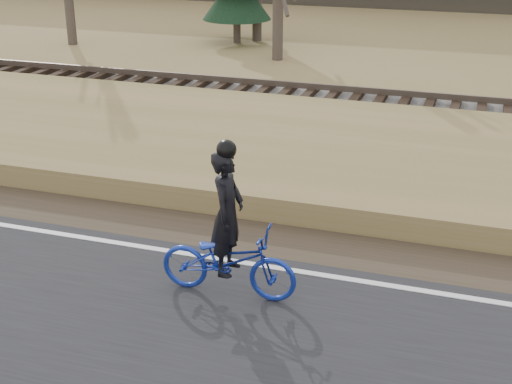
% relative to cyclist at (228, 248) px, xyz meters
% --- Properties ---
extents(ground, '(120.00, 120.00, 0.00)m').
position_rel_cyclist_xyz_m(ground, '(0.58, 0.69, -0.76)').
color(ground, '#93724B').
rests_on(ground, ground).
extents(road, '(120.00, 6.00, 0.06)m').
position_rel_cyclist_xyz_m(road, '(0.58, -1.81, -0.73)').
color(road, black).
rests_on(road, ground).
extents(edge_line, '(120.00, 0.12, 0.01)m').
position_rel_cyclist_xyz_m(edge_line, '(0.58, 0.89, -0.69)').
color(edge_line, silver).
rests_on(edge_line, road).
extents(shoulder, '(120.00, 1.60, 0.04)m').
position_rel_cyclist_xyz_m(shoulder, '(0.58, 1.89, -0.74)').
color(shoulder, '#473A2B').
rests_on(shoulder, ground).
extents(embankment, '(120.00, 5.00, 0.44)m').
position_rel_cyclist_xyz_m(embankment, '(0.58, 4.89, -0.54)').
color(embankment, '#93724B').
rests_on(embankment, ground).
extents(ballast, '(120.00, 3.00, 0.45)m').
position_rel_cyclist_xyz_m(ballast, '(0.58, 8.69, -0.53)').
color(ballast, slate).
rests_on(ballast, ground).
extents(railroad, '(120.00, 2.40, 0.29)m').
position_rel_cyclist_xyz_m(railroad, '(0.58, 8.69, -0.23)').
color(railroad, black).
rests_on(railroad, ballast).
extents(cyclist, '(1.92, 0.72, 2.22)m').
position_rel_cyclist_xyz_m(cyclist, '(0.00, 0.00, 0.00)').
color(cyclist, navy).
rests_on(cyclist, road).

